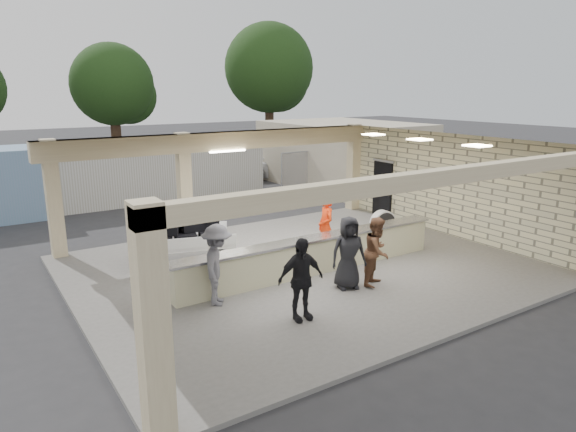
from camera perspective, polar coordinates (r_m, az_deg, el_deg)
ground at (r=14.40m, az=1.68°, el=-6.03°), size 120.00×120.00×0.00m
pavilion at (r=14.64m, az=0.92°, el=-0.16°), size 12.01×10.00×3.55m
baggage_counter at (r=13.82m, az=2.88°, el=-4.34°), size 8.20×0.58×0.98m
luggage_cart at (r=14.82m, az=-11.09°, el=-2.19°), size 2.76×2.13×1.42m
drum_fan at (r=17.14m, az=10.48°, el=-0.83°), size 0.89×0.48×0.96m
baggage_handler at (r=14.88m, az=4.22°, el=-1.22°), size 0.53×0.75×1.87m
passenger_a at (r=13.04m, az=9.88°, el=-3.88°), size 0.92×0.75×1.74m
passenger_b at (r=10.93m, az=1.43°, el=-7.03°), size 1.10×0.48×1.82m
passenger_c at (r=11.78m, az=-7.85°, el=-5.40°), size 1.03×1.25×1.89m
passenger_d at (r=12.71m, az=6.73°, el=-4.06°), size 0.96×0.62×1.82m
car_white_a at (r=29.43m, az=-1.17°, el=5.66°), size 4.85×2.72×1.32m
car_white_b at (r=32.85m, az=7.66°, el=6.48°), size 4.62×2.33×1.39m
car_dark at (r=30.90m, az=-3.88°, el=6.18°), size 4.71×3.20×1.48m
container_white at (r=23.89m, az=-16.67°, el=4.63°), size 11.84×2.37×2.56m
fence at (r=27.75m, az=9.85°, el=5.77°), size 12.06×0.06×2.03m
tree_mid at (r=38.59m, az=-18.51°, el=13.35°), size 6.00×5.60×8.00m
tree_right at (r=42.46m, az=-1.85°, el=15.73°), size 7.20×7.00×10.00m
adjacent_building at (r=27.45m, az=6.15°, el=6.95°), size 6.00×8.00×3.20m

